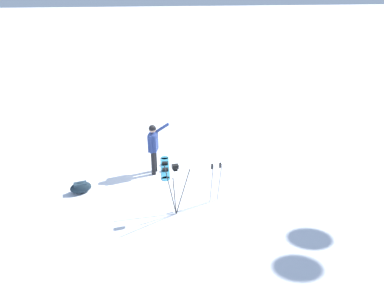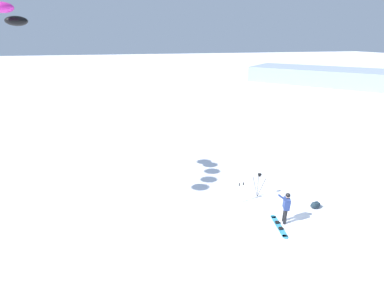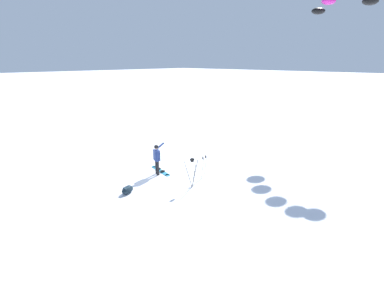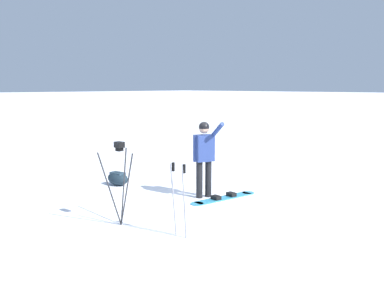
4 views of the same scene
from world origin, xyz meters
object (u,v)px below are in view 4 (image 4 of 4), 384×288
Objects in this scene: snowboarder at (204,152)px; camera_tripod at (120,167)px; snowboard at (224,197)px; ski_poles at (179,189)px; gear_bag_large at (118,178)px.

snowboarder reaches higher than camera_tripod.
ski_poles reaches higher than snowboard.
camera_tripod reaches higher than ski_poles.
snowboard is 2.80m from camera_tripod.
gear_bag_large is 3.99m from ski_poles.
ski_poles is (-0.28, 1.17, -0.24)m from camera_tripod.
gear_bag_large is 0.44× the size of camera_tripod.
camera_tripod reaches higher than gear_bag_large.
snowboard is 2.81m from gear_bag_large.
gear_bag_large reaches higher than snowboard.
snowboard is 1.42× the size of ski_poles.
snowboarder is 2.62× the size of gear_bag_large.
snowboard is at bearing 119.85° from snowboarder.
snowboarder reaches higher than ski_poles.
gear_bag_large is at bearing -125.09° from camera_tripod.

